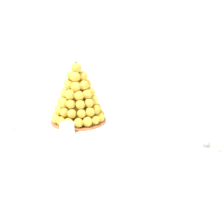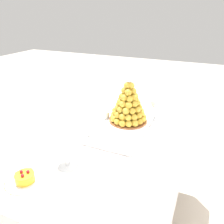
{
  "view_description": "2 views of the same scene",
  "coord_description": "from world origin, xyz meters",
  "px_view_note": "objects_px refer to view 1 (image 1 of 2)",
  "views": [
    {
      "loc": [
        0.23,
        -0.86,
        1.15
      ],
      "look_at": [
        -0.02,
        0.03,
        0.85
      ],
      "focal_mm": 39.73,
      "sensor_mm": 36.0,
      "label": 1
    },
    {
      "loc": [
        1.01,
        0.5,
        1.41
      ],
      "look_at": [
        -0.02,
        0.05,
        0.9
      ],
      "focal_mm": 35.53,
      "sensor_mm": 36.0,
      "label": 2
    }
  ],
  "objects_px": {
    "dessert_cup_mid_left": "(67,129)",
    "dessert_cup_centre": "(130,137)",
    "dessert_cup_left": "(9,123)",
    "serving_tray": "(77,126)",
    "wine_glass": "(69,89)",
    "croquembouche": "(78,97)",
    "macaron_goblet": "(212,100)",
    "creme_brulee_ramekin": "(39,114)"
  },
  "relations": [
    {
      "from": "serving_tray",
      "to": "dessert_cup_centre",
      "type": "bearing_deg",
      "value": -24.37
    },
    {
      "from": "dessert_cup_left",
      "to": "dessert_cup_mid_left",
      "type": "distance_m",
      "value": 0.26
    },
    {
      "from": "croquembouche",
      "to": "dessert_cup_mid_left",
      "type": "height_order",
      "value": "croquembouche"
    },
    {
      "from": "croquembouche",
      "to": "dessert_cup_centre",
      "type": "height_order",
      "value": "croquembouche"
    },
    {
      "from": "serving_tray",
      "to": "croquembouche",
      "type": "xyz_separation_m",
      "value": [
        -0.01,
        0.05,
        0.12
      ]
    },
    {
      "from": "serving_tray",
      "to": "dessert_cup_left",
      "type": "bearing_deg",
      "value": -156.97
    },
    {
      "from": "macaron_goblet",
      "to": "wine_glass",
      "type": "xyz_separation_m",
      "value": [
        -0.64,
        0.25,
        -0.06
      ]
    },
    {
      "from": "macaron_goblet",
      "to": "wine_glass",
      "type": "height_order",
      "value": "macaron_goblet"
    },
    {
      "from": "serving_tray",
      "to": "wine_glass",
      "type": "relative_size",
      "value": 4.26
    },
    {
      "from": "macaron_goblet",
      "to": "croquembouche",
      "type": "bearing_deg",
      "value": 168.92
    },
    {
      "from": "dessert_cup_left",
      "to": "wine_glass",
      "type": "relative_size",
      "value": 0.31
    },
    {
      "from": "dessert_cup_centre",
      "to": "creme_brulee_ramekin",
      "type": "bearing_deg",
      "value": 160.6
    },
    {
      "from": "serving_tray",
      "to": "croquembouche",
      "type": "relative_size",
      "value": 2.33
    },
    {
      "from": "dessert_cup_centre",
      "to": "wine_glass",
      "type": "distance_m",
      "value": 0.5
    },
    {
      "from": "croquembouche",
      "to": "macaron_goblet",
      "type": "distance_m",
      "value": 0.54
    },
    {
      "from": "dessert_cup_centre",
      "to": "dessert_cup_mid_left",
      "type": "bearing_deg",
      "value": 176.84
    },
    {
      "from": "dessert_cup_mid_left",
      "to": "dessert_cup_centre",
      "type": "distance_m",
      "value": 0.25
    },
    {
      "from": "dessert_cup_left",
      "to": "dessert_cup_centre",
      "type": "height_order",
      "value": "dessert_cup_centre"
    },
    {
      "from": "creme_brulee_ramekin",
      "to": "macaron_goblet",
      "type": "relative_size",
      "value": 0.33
    },
    {
      "from": "croquembouche",
      "to": "macaron_goblet",
      "type": "xyz_separation_m",
      "value": [
        0.53,
        -0.1,
        0.05
      ]
    },
    {
      "from": "creme_brulee_ramekin",
      "to": "wine_glass",
      "type": "height_order",
      "value": "wine_glass"
    },
    {
      "from": "dessert_cup_left",
      "to": "macaron_goblet",
      "type": "bearing_deg",
      "value": 4.02
    },
    {
      "from": "dessert_cup_left",
      "to": "macaron_goblet",
      "type": "height_order",
      "value": "macaron_goblet"
    },
    {
      "from": "dessert_cup_left",
      "to": "dessert_cup_centre",
      "type": "relative_size",
      "value": 0.79
    },
    {
      "from": "serving_tray",
      "to": "creme_brulee_ramekin",
      "type": "relative_size",
      "value": 7.55
    },
    {
      "from": "dessert_cup_mid_left",
      "to": "dessert_cup_centre",
      "type": "bearing_deg",
      "value": -3.16
    },
    {
      "from": "croquembouche",
      "to": "wine_glass",
      "type": "height_order",
      "value": "croquembouche"
    },
    {
      "from": "dessert_cup_centre",
      "to": "macaron_goblet",
      "type": "height_order",
      "value": "macaron_goblet"
    },
    {
      "from": "serving_tray",
      "to": "wine_glass",
      "type": "bearing_deg",
      "value": 121.21
    },
    {
      "from": "dessert_cup_left",
      "to": "dessert_cup_centre",
      "type": "bearing_deg",
      "value": -0.98
    },
    {
      "from": "dessert_cup_mid_left",
      "to": "dessert_cup_centre",
      "type": "height_order",
      "value": "dessert_cup_centre"
    },
    {
      "from": "dessert_cup_mid_left",
      "to": "wine_glass",
      "type": "distance_m",
      "value": 0.34
    },
    {
      "from": "croquembouche",
      "to": "serving_tray",
      "type": "bearing_deg",
      "value": -77.66
    },
    {
      "from": "dessert_cup_left",
      "to": "dessert_cup_mid_left",
      "type": "xyz_separation_m",
      "value": [
        0.26,
        0.01,
        -0.0
      ]
    },
    {
      "from": "dessert_cup_centre",
      "to": "creme_brulee_ramekin",
      "type": "distance_m",
      "value": 0.49
    },
    {
      "from": "dessert_cup_mid_left",
      "to": "serving_tray",
      "type": "bearing_deg",
      "value": 93.76
    },
    {
      "from": "dessert_cup_left",
      "to": "dessert_cup_centre",
      "type": "xyz_separation_m",
      "value": [
        0.5,
        -0.01,
        0.0
      ]
    },
    {
      "from": "dessert_cup_centre",
      "to": "wine_glass",
      "type": "height_order",
      "value": "wine_glass"
    },
    {
      "from": "dessert_cup_mid_left",
      "to": "croquembouche",
      "type": "bearing_deg",
      "value": 96.65
    },
    {
      "from": "dessert_cup_mid_left",
      "to": "creme_brulee_ramekin",
      "type": "xyz_separation_m",
      "value": [
        -0.22,
        0.15,
        -0.01
      ]
    },
    {
      "from": "dessert_cup_left",
      "to": "dessert_cup_mid_left",
      "type": "relative_size",
      "value": 0.89
    },
    {
      "from": "dessert_cup_mid_left",
      "to": "macaron_goblet",
      "type": "bearing_deg",
      "value": 5.48
    }
  ]
}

